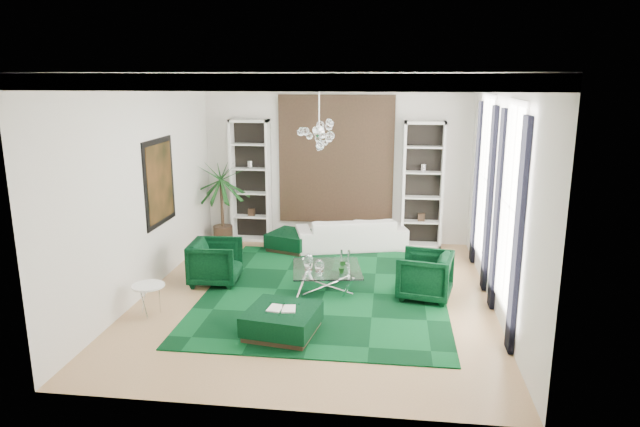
# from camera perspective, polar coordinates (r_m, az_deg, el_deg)

# --- Properties ---
(floor) EXTENTS (6.00, 7.00, 0.02)m
(floor) POSITION_cam_1_polar(r_m,az_deg,el_deg) (10.09, -0.43, -8.32)
(floor) COLOR tan
(floor) RESTS_ON ground
(ceiling) EXTENTS (6.00, 7.00, 0.02)m
(ceiling) POSITION_cam_1_polar(r_m,az_deg,el_deg) (9.35, -0.47, 13.94)
(ceiling) COLOR white
(ceiling) RESTS_ON ground
(wall_back) EXTENTS (6.00, 0.02, 3.80)m
(wall_back) POSITION_cam_1_polar(r_m,az_deg,el_deg) (12.97, 1.62, 5.41)
(wall_back) COLOR silver
(wall_back) RESTS_ON ground
(wall_front) EXTENTS (6.00, 0.02, 3.80)m
(wall_front) POSITION_cam_1_polar(r_m,az_deg,el_deg) (6.18, -4.79, -4.01)
(wall_front) COLOR silver
(wall_front) RESTS_ON ground
(wall_left) EXTENTS (0.02, 7.00, 3.80)m
(wall_left) POSITION_cam_1_polar(r_m,az_deg,el_deg) (10.37, -17.19, 2.68)
(wall_left) COLOR silver
(wall_left) RESTS_ON ground
(wall_right) EXTENTS (0.02, 7.00, 3.80)m
(wall_right) POSITION_cam_1_polar(r_m,az_deg,el_deg) (9.61, 17.64, 1.82)
(wall_right) COLOR silver
(wall_right) RESTS_ON ground
(crown_molding) EXTENTS (6.00, 7.00, 0.18)m
(crown_molding) POSITION_cam_1_polar(r_m,az_deg,el_deg) (9.35, -0.47, 13.26)
(crown_molding) COLOR white
(crown_molding) RESTS_ON ceiling
(ceiling_medallion) EXTENTS (0.90, 0.90, 0.05)m
(ceiling_medallion) POSITION_cam_1_polar(r_m,az_deg,el_deg) (9.64, -0.22, 13.69)
(ceiling_medallion) COLOR white
(ceiling_medallion) RESTS_ON ceiling
(tapestry) EXTENTS (2.50, 0.06, 2.80)m
(tapestry) POSITION_cam_1_polar(r_m,az_deg,el_deg) (12.92, 1.60, 5.38)
(tapestry) COLOR black
(tapestry) RESTS_ON wall_back
(shelving_left) EXTENTS (0.90, 0.38, 2.80)m
(shelving_left) POSITION_cam_1_polar(r_m,az_deg,el_deg) (13.19, -6.95, 3.25)
(shelving_left) COLOR white
(shelving_left) RESTS_ON floor
(shelving_right) EXTENTS (0.90, 0.38, 2.80)m
(shelving_right) POSITION_cam_1_polar(r_m,az_deg,el_deg) (12.82, 10.24, 2.83)
(shelving_right) COLOR white
(shelving_right) RESTS_ON floor
(painting) EXTENTS (0.04, 1.30, 1.60)m
(painting) POSITION_cam_1_polar(r_m,az_deg,el_deg) (10.90, -15.70, 3.04)
(painting) COLOR black
(painting) RESTS_ON wall_left
(window_near) EXTENTS (0.03, 1.10, 2.90)m
(window_near) POSITION_cam_1_polar(r_m,az_deg,el_deg) (8.75, 18.53, 0.62)
(window_near) COLOR white
(window_near) RESTS_ON wall_right
(curtain_near_a) EXTENTS (0.07, 0.30, 3.25)m
(curtain_near_a) POSITION_cam_1_polar(r_m,az_deg,el_deg) (8.06, 19.19, -2.36)
(curtain_near_a) COLOR black
(curtain_near_a) RESTS_ON floor
(curtain_near_b) EXTENTS (0.07, 0.30, 3.25)m
(curtain_near_b) POSITION_cam_1_polar(r_m,az_deg,el_deg) (9.54, 17.33, 0.22)
(curtain_near_b) COLOR black
(curtain_near_b) RESTS_ON floor
(window_far) EXTENTS (0.03, 1.10, 2.90)m
(window_far) POSITION_cam_1_polar(r_m,az_deg,el_deg) (11.06, 16.19, 3.42)
(window_far) COLOR white
(window_far) RESTS_ON wall_right
(curtain_far_a) EXTENTS (0.07, 0.30, 3.25)m
(curtain_far_a) POSITION_cam_1_polar(r_m,az_deg,el_deg) (10.35, 16.55, 1.30)
(curtain_far_a) COLOR black
(curtain_far_a) RESTS_ON floor
(curtain_far_b) EXTENTS (0.07, 0.30, 3.25)m
(curtain_far_b) POSITION_cam_1_polar(r_m,az_deg,el_deg) (11.86, 15.39, 2.91)
(curtain_far_b) COLOR black
(curtain_far_b) RESTS_ON floor
(rug) EXTENTS (4.20, 5.00, 0.02)m
(rug) POSITION_cam_1_polar(r_m,az_deg,el_deg) (10.25, 0.50, -7.82)
(rug) COLOR black
(rug) RESTS_ON floor
(sofa) EXTENTS (2.56, 1.54, 0.70)m
(sofa) POSITION_cam_1_polar(r_m,az_deg,el_deg) (12.68, 3.13, -1.97)
(sofa) COLOR white
(sofa) RESTS_ON floor
(armchair_left) EXTENTS (0.94, 0.92, 0.81)m
(armchair_left) POSITION_cam_1_polar(r_m,az_deg,el_deg) (10.73, -10.39, -4.80)
(armchair_left) COLOR black
(armchair_left) RESTS_ON floor
(armchair_right) EXTENTS (1.05, 1.03, 0.81)m
(armchair_right) POSITION_cam_1_polar(r_m,az_deg,el_deg) (10.04, 10.43, -6.12)
(armchair_right) COLOR black
(armchair_right) RESTS_ON floor
(coffee_table) EXTENTS (1.38, 1.38, 0.41)m
(coffee_table) POSITION_cam_1_polar(r_m,az_deg,el_deg) (10.30, 0.67, -6.56)
(coffee_table) COLOR white
(coffee_table) RESTS_ON floor
(ottoman_side) EXTENTS (1.15, 1.15, 0.40)m
(ottoman_side) POSITION_cam_1_polar(r_m,az_deg,el_deg) (12.61, -2.84, -2.77)
(ottoman_side) COLOR black
(ottoman_side) RESTS_ON floor
(ottoman_front) EXTENTS (1.14, 1.14, 0.40)m
(ottoman_front) POSITION_cam_1_polar(r_m,az_deg,el_deg) (8.64, -3.80, -10.74)
(ottoman_front) COLOR black
(ottoman_front) RESTS_ON floor
(book) EXTENTS (0.42, 0.28, 0.03)m
(book) POSITION_cam_1_polar(r_m,az_deg,el_deg) (8.56, -3.82, -9.43)
(book) COLOR white
(book) RESTS_ON ottoman_front
(side_table) EXTENTS (0.68, 0.68, 0.50)m
(side_table) POSITION_cam_1_polar(r_m,az_deg,el_deg) (9.65, -16.71, -8.32)
(side_table) COLOR white
(side_table) RESTS_ON floor
(palm) EXTENTS (1.98, 1.98, 2.40)m
(palm) POSITION_cam_1_polar(r_m,az_deg,el_deg) (13.07, -9.83, 2.16)
(palm) COLOR #154517
(palm) RESTS_ON floor
(chandelier) EXTENTS (0.82, 0.82, 0.72)m
(chandelier) POSITION_cam_1_polar(r_m,az_deg,el_deg) (9.58, -0.10, 8.18)
(chandelier) COLOR white
(chandelier) RESTS_ON ceiling
(table_plant) EXTENTS (0.16, 0.15, 0.24)m
(table_plant) POSITION_cam_1_polar(r_m,az_deg,el_deg) (9.93, 2.24, -5.36)
(table_plant) COLOR #154517
(table_plant) RESTS_ON coffee_table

